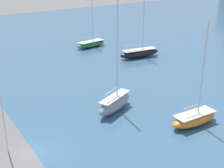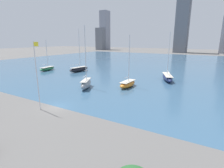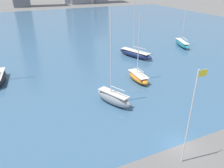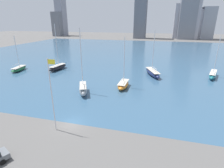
# 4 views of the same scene
# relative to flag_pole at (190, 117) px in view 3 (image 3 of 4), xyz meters

# --- Properties ---
(ground_plane) EXTENTS (500.00, 500.00, 0.00)m
(ground_plane) POSITION_rel_flag_pole_xyz_m (1.57, 2.33, -6.39)
(ground_plane) COLOR #605E5B
(harbor_water) EXTENTS (180.00, 140.00, 0.00)m
(harbor_water) POSITION_rel_flag_pole_xyz_m (1.57, 72.33, -6.39)
(harbor_water) COLOR #385B7A
(harbor_water) RESTS_ON ground_plane
(flag_pole) EXTENTS (1.24, 0.14, 11.81)m
(flag_pole) POSITION_rel_flag_pole_xyz_m (0.00, 0.00, 0.00)
(flag_pole) COLOR silver
(flag_pole) RESTS_ON ground_plane
(sailboat_teal) EXTENTS (4.86, 9.57, 12.73)m
(sailboat_teal) POSITION_rel_flag_pole_xyz_m (32.11, 37.53, -5.40)
(sailboat_teal) COLOR #1E757F
(sailboat_teal) RESTS_ON harbor_water
(sailboat_orange) EXTENTS (2.65, 7.03, 13.22)m
(sailboat_orange) POSITION_rel_flag_pole_xyz_m (6.75, 21.56, -5.47)
(sailboat_orange) COLOR orange
(sailboat_orange) RESTS_ON harbor_water
(sailboat_gray) EXTENTS (4.69, 7.30, 15.34)m
(sailboat_gray) POSITION_rel_flag_pole_xyz_m (-1.92, 15.22, -5.16)
(sailboat_gray) COLOR gray
(sailboat_gray) RESTS_ON harbor_water
(sailboat_navy) EXTENTS (6.25, 10.82, 14.20)m
(sailboat_navy) POSITION_rel_flag_pole_xyz_m (13.76, 34.91, -5.41)
(sailboat_navy) COLOR #19234C
(sailboat_navy) RESTS_ON harbor_water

